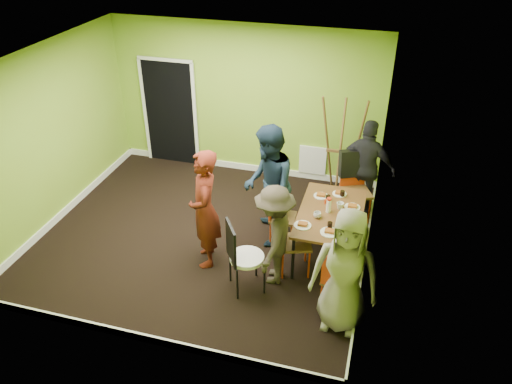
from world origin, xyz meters
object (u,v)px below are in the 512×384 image
chair_left_far (278,212)px  person_front_end (345,272)px  chair_left_near (289,237)px  person_left_far (268,186)px  easel (341,150)px  person_standing (205,210)px  chair_bentwood (241,254)px  person_back_end (367,168)px  chair_front_end (336,278)px  person_left_near (274,236)px  chair_back_end (354,171)px  dining_table (331,215)px  orange_bottle (326,202)px  thermos (329,206)px  blue_bottle (343,221)px

chair_left_far → person_front_end: bearing=35.1°
chair_left_near → person_left_far: person_left_far is taller
easel → person_standing: easel is taller
chair_left_near → chair_bentwood: 0.76m
chair_left_near → person_back_end: size_ratio=0.64×
chair_front_end → person_left_near: size_ratio=0.59×
person_left_near → person_front_end: (1.01, -0.60, 0.10)m
chair_bentwood → person_front_end: (1.38, -0.28, 0.25)m
chair_back_end → person_front_end: (0.17, -2.58, 0.04)m
person_left_far → person_left_near: size_ratio=1.28×
chair_bentwood → person_back_end: (1.39, 2.42, 0.23)m
dining_table → orange_bottle: 0.25m
person_front_end → dining_table: bearing=108.8°
chair_back_end → chair_left_far: bearing=23.2°
chair_bentwood → thermos: 1.47m
dining_table → thermos: (-0.04, -0.00, 0.15)m
chair_left_near → blue_bottle: size_ratio=5.45×
dining_table → blue_bottle: (0.20, -0.33, 0.15)m
chair_left_far → person_standing: (-0.87, -0.77, 0.38)m
person_front_end → person_left_far: bearing=135.4°
chair_left_far → person_back_end: bearing=132.8°
dining_table → person_left_far: 1.01m
chair_bentwood → person_back_end: size_ratio=0.65×
blue_bottle → dining_table: bearing=122.0°
person_standing → person_left_far: (0.71, 0.78, 0.05)m
chair_left_near → orange_bottle: 0.84m
orange_bottle → person_back_end: bearing=67.0°
chair_left_far → chair_front_end: 1.62m
chair_left_near → orange_bottle: size_ratio=14.52×
orange_bottle → person_left_far: (-0.86, -0.05, 0.16)m
person_back_end → chair_left_near: bearing=78.4°
person_left_far → easel: bearing=132.6°
blue_bottle → orange_bottle: (-0.31, 0.53, -0.06)m
easel → person_left_near: 2.47m
blue_bottle → orange_bottle: blue_bottle is taller
person_standing → person_left_near: size_ratio=1.21×
chair_back_end → blue_bottle: 1.56m
thermos → person_back_end: person_back_end is taller
chair_back_end → blue_bottle: (0.01, -1.56, 0.05)m
dining_table → person_front_end: size_ratio=0.89×
chair_front_end → person_left_near: bearing=170.7°
dining_table → person_standing: (-1.68, -0.63, 0.20)m
chair_left_far → chair_back_end: bearing=134.8°
dining_table → thermos: size_ratio=7.52×
chair_left_far → chair_front_end: size_ratio=1.05×
person_standing → chair_left_far: bearing=109.2°
blue_bottle → chair_left_far: bearing=155.2°
orange_bottle → chair_back_end: bearing=73.7°
easel → blue_bottle: easel is taller
blue_bottle → person_left_far: size_ratio=0.10×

